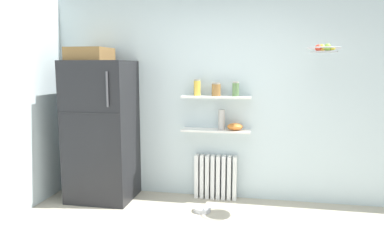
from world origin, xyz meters
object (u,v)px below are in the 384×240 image
Objects in this scene: storage_jar_1 at (216,89)px; radiator at (216,177)px; storage_jar_0 at (197,88)px; storage_jar_2 at (236,89)px; pet_food_bowl at (202,209)px; hanging_fruit_basket at (324,49)px; refrigerator at (101,128)px; shelf_bowl at (235,127)px; vase at (222,120)px.

radiator is at bearing 90.00° from storage_jar_1.
storage_jar_0 is at bearing 180.00° from storage_jar_1.
pet_food_bowl is (-0.33, -0.43, -1.37)m from storage_jar_2.
hanging_fruit_basket reaches higher than radiator.
radiator is 1.15m from storage_jar_2.
storage_jar_2 reaches higher than storage_jar_1.
storage_jar_0 is 0.47m from storage_jar_2.
storage_jar_2 is (1.65, 0.22, 0.50)m from refrigerator.
storage_jar_2 is at bearing 0.00° from storage_jar_0.
refrigerator reaches higher than storage_jar_0.
refrigerator is 1.74m from storage_jar_2.
hanging_fruit_basket is at bearing 4.46° from pet_food_bowl.
shelf_bowl is at bearing 0.00° from storage_jar_0.
radiator is 0.75m from vase.
pet_food_bowl is at bearing -127.91° from storage_jar_2.
storage_jar_1 reaches higher than radiator.
storage_jar_2 is 0.93× the size of shelf_bowl.
storage_jar_0 is (-0.24, -0.03, 1.13)m from radiator.
pet_food_bowl is (-0.10, -0.46, -0.25)m from radiator.
hanging_fruit_basket reaches higher than refrigerator.
hanging_fruit_basket is at bearing -16.57° from vase.
hanging_fruit_basket reaches higher than pet_food_bowl.
refrigerator is 1.60m from pet_food_bowl.
vase is 0.72× the size of hanging_fruit_basket.
storage_jar_1 is 0.24m from storage_jar_2.
vase is (1.49, 0.22, 0.12)m from refrigerator.
radiator is at bearing 7.25° from storage_jar_0.
radiator is 1.16m from storage_jar_0.
storage_jar_1 is at bearing 8.86° from refrigerator.
radiator is at bearing 172.75° from shelf_bowl.
storage_jar_0 is at bearing 10.59° from refrigerator.
vase is (0.07, 0.00, -0.37)m from storage_jar_1.
hanging_fruit_basket is (2.59, -0.11, 0.95)m from refrigerator.
storage_jar_2 is 0.46m from shelf_bowl.
pet_food_bowl is at bearing -8.93° from refrigerator.
storage_jar_0 is 1.02× the size of pet_food_bowl.
refrigerator is at bearing -171.56° from vase.
hanging_fruit_basket is (1.10, -0.33, 0.83)m from vase.
shelf_bowl is 1.35m from hanging_fruit_basket.
storage_jar_0 is at bearing 180.00° from storage_jar_2.
hanging_fruit_basket reaches higher than vase.
radiator is 2.74× the size of storage_jar_0.
storage_jar_2 is (0.47, 0.00, -0.01)m from storage_jar_0.
storage_jar_1 is at bearing 0.00° from storage_jar_0.
pet_food_bowl is (1.32, -0.21, -0.88)m from refrigerator.
storage_jar_0 reaches higher than vase.
vase reaches higher than shelf_bowl.
vase is at bearing 68.58° from pet_food_bowl.
storage_jar_0 is 0.67m from shelf_bowl.
refrigerator reaches higher than pet_food_bowl.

